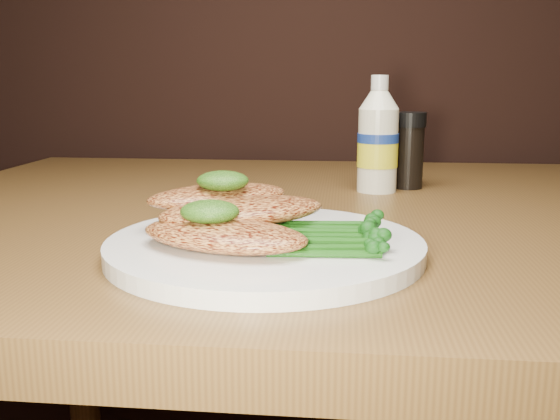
# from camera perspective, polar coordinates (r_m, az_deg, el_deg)

# --- Properties ---
(plate) EXTENTS (0.27, 0.27, 0.01)m
(plate) POSITION_cam_1_polar(r_m,az_deg,el_deg) (0.53, -1.38, -3.39)
(plate) COLOR white
(plate) RESTS_ON dining_table
(chicken_front) EXTENTS (0.16, 0.12, 0.02)m
(chicken_front) POSITION_cam_1_polar(r_m,az_deg,el_deg) (0.49, -5.18, -2.27)
(chicken_front) COLOR #CC8441
(chicken_front) RESTS_ON plate
(chicken_mid) EXTENTS (0.17, 0.14, 0.02)m
(chicken_mid) POSITION_cam_1_polar(r_m,az_deg,el_deg) (0.54, -3.38, -0.10)
(chicken_mid) COLOR #CC8441
(chicken_mid) RESTS_ON plate
(chicken_back) EXTENTS (0.15, 0.13, 0.02)m
(chicken_back) POSITION_cam_1_polar(r_m,az_deg,el_deg) (0.57, -5.69, 1.28)
(chicken_back) COLOR #CC8441
(chicken_back) RESTS_ON plate
(pesto_front) EXTENTS (0.05, 0.05, 0.02)m
(pesto_front) POSITION_cam_1_polar(r_m,az_deg,el_deg) (0.50, -6.47, -0.14)
(pesto_front) COLOR black
(pesto_front) RESTS_ON chicken_front
(pesto_back) EXTENTS (0.05, 0.05, 0.02)m
(pesto_back) POSITION_cam_1_polar(r_m,az_deg,el_deg) (0.56, -5.28, 2.69)
(pesto_back) COLOR black
(pesto_back) RESTS_ON chicken_back
(broccolini_bundle) EXTENTS (0.15, 0.13, 0.02)m
(broccolini_bundle) POSITION_cam_1_polar(r_m,az_deg,el_deg) (0.51, 4.32, -1.89)
(broccolini_bundle) COLOR #174A10
(broccolini_bundle) RESTS_ON plate
(mayo_bottle) EXTENTS (0.07, 0.07, 0.15)m
(mayo_bottle) POSITION_cam_1_polar(r_m,az_deg,el_deg) (0.82, 9.00, 6.89)
(mayo_bottle) COLOR white
(mayo_bottle) RESTS_ON dining_table
(pepper_grinder) EXTENTS (0.06, 0.06, 0.10)m
(pepper_grinder) POSITION_cam_1_polar(r_m,az_deg,el_deg) (0.86, 11.78, 5.37)
(pepper_grinder) COLOR black
(pepper_grinder) RESTS_ON dining_table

